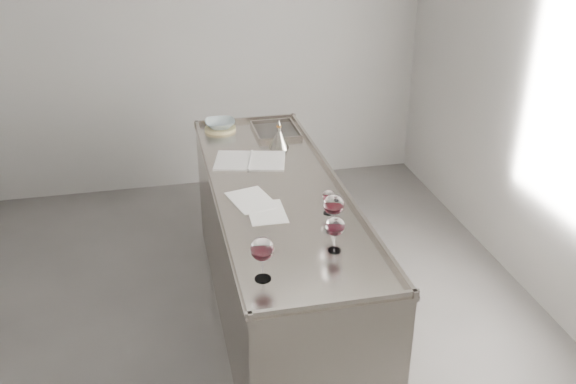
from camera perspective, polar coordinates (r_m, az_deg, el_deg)
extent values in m
cube|color=#53504E|center=(4.00, -7.19, -14.62)|extent=(4.50, 5.00, 0.02)
cube|color=#9E9C99|center=(5.67, -10.77, 13.63)|extent=(4.50, 0.02, 2.80)
cube|color=#9E968E|center=(4.01, -0.87, -5.87)|extent=(0.75, 2.40, 0.92)
cube|color=#9E968E|center=(3.78, -0.92, 0.18)|extent=(0.77, 2.42, 0.02)
cube|color=#9E968E|center=(2.78, 4.15, -9.89)|extent=(0.77, 0.02, 0.03)
cube|color=#9E968E|center=(4.86, -3.80, 6.46)|extent=(0.77, 0.02, 0.03)
cube|color=#9E968E|center=(3.72, -6.43, -0.01)|extent=(0.02, 2.42, 0.03)
cube|color=#9E968E|center=(3.85, 4.40, 1.03)|extent=(0.02, 2.42, 0.03)
cube|color=#595654|center=(4.64, -1.12, 5.30)|extent=(0.30, 0.38, 0.01)
cylinder|color=white|center=(2.95, -2.25, -7.68)|extent=(0.08, 0.08, 0.00)
cylinder|color=white|center=(2.92, -2.27, -6.80)|extent=(0.01, 0.01, 0.10)
ellipsoid|color=white|center=(2.87, -2.30, -5.11)|extent=(0.11, 0.11, 0.11)
cylinder|color=#36070E|center=(2.88, -2.29, -5.52)|extent=(0.08, 0.08, 0.02)
cylinder|color=white|center=(3.17, 4.14, -5.19)|extent=(0.07, 0.07, 0.00)
cylinder|color=white|center=(3.14, 4.16, -4.45)|extent=(0.01, 0.01, 0.09)
ellipsoid|color=white|center=(3.10, 4.22, -3.05)|extent=(0.10, 0.10, 0.10)
cylinder|color=#380710|center=(3.11, 4.20, -3.40)|extent=(0.07, 0.07, 0.02)
cylinder|color=white|center=(3.34, 4.01, -3.45)|extent=(0.07, 0.07, 0.00)
cylinder|color=white|center=(3.31, 4.04, -2.65)|extent=(0.01, 0.01, 0.10)
ellipsoid|color=white|center=(3.26, 4.09, -1.13)|extent=(0.11, 0.11, 0.11)
cylinder|color=#3A080E|center=(3.27, 4.08, -1.51)|extent=(0.08, 0.08, 0.02)
cylinder|color=white|center=(3.51, 3.59, -1.85)|extent=(0.06, 0.06, 0.00)
cylinder|color=white|center=(3.49, 3.61, -1.33)|extent=(0.01, 0.01, 0.07)
ellipsoid|color=white|center=(3.46, 3.64, -0.36)|extent=(0.07, 0.07, 0.07)
cylinder|color=#3D0811|center=(3.47, 3.63, -0.59)|extent=(0.05, 0.05, 0.02)
cube|color=silver|center=(4.16, -4.96, 2.80)|extent=(0.29, 0.35, 0.01)
cube|color=silver|center=(4.14, -1.81, 2.78)|extent=(0.29, 0.35, 0.01)
cylinder|color=white|center=(4.14, -3.39, 2.87)|extent=(0.09, 0.31, 0.01)
cube|color=silver|center=(3.51, -1.91, -1.81)|extent=(0.21, 0.29, 0.00)
cube|color=white|center=(3.64, -3.25, -0.70)|extent=(0.28, 0.35, 0.00)
cylinder|color=#CBBD83|center=(4.70, -6.04, 5.62)|extent=(0.26, 0.26, 0.02)
imported|color=#98ABB1|center=(4.69, -6.06, 6.04)|extent=(0.23, 0.23, 0.05)
cone|color=#9D988C|center=(4.34, -0.81, 4.69)|extent=(0.14, 0.14, 0.12)
cylinder|color=#9D988C|center=(4.31, -0.81, 5.60)|extent=(0.03, 0.03, 0.03)
cylinder|color=#AA6F2F|center=(4.30, -0.81, 5.88)|extent=(0.03, 0.03, 0.01)
cone|color=#9D988C|center=(4.29, -0.82, 6.22)|extent=(0.02, 0.02, 0.04)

